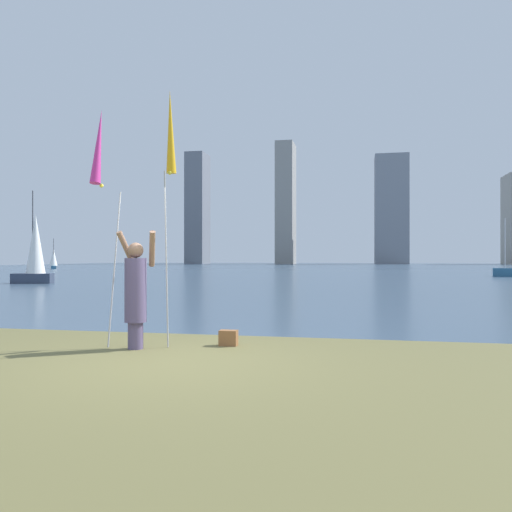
# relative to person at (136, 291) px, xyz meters

# --- Properties ---
(ground) EXTENTS (120.00, 138.00, 0.12)m
(ground) POSITION_rel_person_xyz_m (0.83, 50.12, -0.96)
(ground) COLOR brown
(person) EXTENTS (0.67, 0.50, 1.83)m
(person) POSITION_rel_person_xyz_m (0.00, 0.00, 0.00)
(person) COLOR #594C72
(person) RESTS_ON ground
(kite_flag_left) EXTENTS (0.16, 0.92, 3.63)m
(kite_flag_left) POSITION_rel_person_xyz_m (-0.44, -0.34, 2.08)
(kite_flag_left) COLOR #B2B2B7
(kite_flag_left) RESTS_ON ground
(kite_flag_right) EXTENTS (0.16, 0.38, 4.07)m
(kite_flag_right) POSITION_rel_person_xyz_m (0.44, 0.33, 2.42)
(kite_flag_right) COLOR #B2B2B7
(kite_flag_right) RESTS_ON ground
(bag) EXTENTS (0.29, 0.17, 0.24)m
(bag) POSITION_rel_person_xyz_m (1.33, 0.56, -0.78)
(bag) COLOR brown
(bag) RESTS_ON ground
(sailboat_2) EXTENTS (1.47, 1.83, 3.70)m
(sailboat_2) POSITION_rel_person_xyz_m (-33.28, 49.77, 0.34)
(sailboat_2) COLOR #2D6084
(sailboat_2) RESTS_ON ground
(sailboat_3) EXTENTS (2.23, 1.56, 5.02)m
(sailboat_3) POSITION_rel_person_xyz_m (-13.90, 17.76, 0.79)
(sailboat_3) COLOR #333D51
(sailboat_3) RESTS_ON ground
(sailboat_8) EXTENTS (1.71, 0.86, 4.23)m
(sailboat_8) POSITION_rel_person_xyz_m (13.70, 33.04, -0.54)
(sailboat_8) COLOR #2D6084
(sailboat_8) RESTS_ON ground
(skyline_tower_0) EXTENTS (4.04, 6.22, 24.04)m
(skyline_tower_0) POSITION_rel_person_xyz_m (-31.53, 101.50, 11.12)
(skyline_tower_0) COLOR slate
(skyline_tower_0) RESTS_ON ground
(skyline_tower_1) EXTENTS (3.59, 6.75, 25.22)m
(skyline_tower_1) POSITION_rel_person_xyz_m (-11.91, 100.37, 11.71)
(skyline_tower_1) COLOR gray
(skyline_tower_1) RESTS_ON ground
(skyline_tower_2) EXTENTS (6.79, 7.11, 22.68)m
(skyline_tower_2) POSITION_rel_person_xyz_m (9.77, 105.19, 10.44)
(skyline_tower_2) COLOR gray
(skyline_tower_2) RESTS_ON ground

